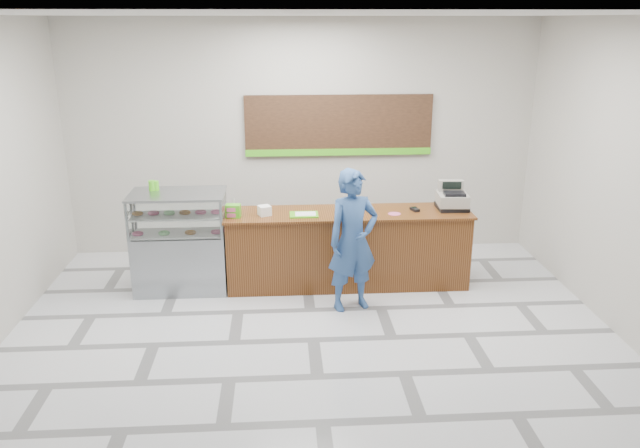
{
  "coord_description": "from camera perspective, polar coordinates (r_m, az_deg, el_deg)",
  "views": [
    {
      "loc": [
        -0.33,
        -6.28,
        3.45
      ],
      "look_at": [
        0.13,
        0.9,
        1.08
      ],
      "focal_mm": 35.0,
      "sensor_mm": 36.0,
      "label": 1
    }
  ],
  "objects": [
    {
      "name": "floor",
      "position": [
        7.17,
        -0.61,
        -10.55
      ],
      "size": [
        7.0,
        7.0,
        0.0
      ],
      "primitive_type": "plane",
      "color": "silver",
      "rests_on": "ground"
    },
    {
      "name": "back_wall",
      "position": [
        9.44,
        -1.66,
        7.82
      ],
      "size": [
        7.0,
        0.0,
        7.0
      ],
      "primitive_type": "plane",
      "rotation": [
        1.57,
        0.0,
        0.0
      ],
      "color": "#B7B3A8",
      "rests_on": "floor"
    },
    {
      "name": "ceiling",
      "position": [
        6.29,
        -0.72,
        18.64
      ],
      "size": [
        7.0,
        7.0,
        0.0
      ],
      "primitive_type": "plane",
      "rotation": [
        3.14,
        0.0,
        0.0
      ],
      "color": "silver",
      "rests_on": "back_wall"
    },
    {
      "name": "sales_counter",
      "position": [
        8.41,
        2.54,
        -2.24
      ],
      "size": [
        3.26,
        0.76,
        1.03
      ],
      "color": "brown",
      "rests_on": "floor"
    },
    {
      "name": "display_case",
      "position": [
        8.41,
        -12.65,
        -1.52
      ],
      "size": [
        1.22,
        0.72,
        1.33
      ],
      "color": "gray",
      "rests_on": "floor"
    },
    {
      "name": "menu_board",
      "position": [
        9.4,
        1.73,
        8.91
      ],
      "size": [
        2.8,
        0.06,
        0.9
      ],
      "color": "black",
      "rests_on": "back_wall"
    },
    {
      "name": "cash_register",
      "position": [
        8.52,
        11.98,
        2.27
      ],
      "size": [
        0.42,
        0.43,
        0.37
      ],
      "rotation": [
        0.0,
        0.0,
        -0.07
      ],
      "color": "black",
      "rests_on": "sales_counter"
    },
    {
      "name": "card_terminal",
      "position": [
        8.38,
        8.66,
        1.33
      ],
      "size": [
        0.12,
        0.16,
        0.04
      ],
      "primitive_type": "cube",
      "rotation": [
        0.0,
        0.0,
        0.33
      ],
      "color": "black",
      "rests_on": "sales_counter"
    },
    {
      "name": "serving_tray",
      "position": [
        8.09,
        -1.47,
        0.87
      ],
      "size": [
        0.37,
        0.27,
        0.02
      ],
      "rotation": [
        0.0,
        0.0,
        -0.01
      ],
      "color": "#55C61A",
      "rests_on": "sales_counter"
    },
    {
      "name": "napkin_box",
      "position": [
        8.11,
        -5.1,
        1.23
      ],
      "size": [
        0.19,
        0.19,
        0.13
      ],
      "primitive_type": "cube",
      "rotation": [
        0.0,
        0.0,
        0.38
      ],
      "color": "white",
      "rests_on": "sales_counter"
    },
    {
      "name": "straw_cup",
      "position": [
        8.22,
        -7.87,
        1.3
      ],
      "size": [
        0.07,
        0.07,
        0.11
      ],
      "primitive_type": "cylinder",
      "color": "silver",
      "rests_on": "sales_counter"
    },
    {
      "name": "promo_box",
      "position": [
        8.08,
        -7.94,
        1.2
      ],
      "size": [
        0.2,
        0.14,
        0.17
      ],
      "primitive_type": "cube",
      "rotation": [
        0.0,
        0.0,
        -0.11
      ],
      "color": "#4BBF1B",
      "rests_on": "sales_counter"
    },
    {
      "name": "donut_decal",
      "position": [
        8.21,
        6.82,
        0.93
      ],
      "size": [
        0.17,
        0.17,
        0.0
      ],
      "primitive_type": "cylinder",
      "color": "#CF5481",
      "rests_on": "sales_counter"
    },
    {
      "name": "green_cup_left",
      "position": [
        8.41,
        -14.78,
        3.41
      ],
      "size": [
        0.08,
        0.08,
        0.12
      ],
      "primitive_type": "cylinder",
      "color": "#4BBF1B",
      "rests_on": "display_case"
    },
    {
      "name": "green_cup_right",
      "position": [
        8.4,
        -15.11,
        3.41
      ],
      "size": [
        0.09,
        0.09,
        0.13
      ],
      "primitive_type": "cylinder",
      "color": "#4BBF1B",
      "rests_on": "display_case"
    },
    {
      "name": "customer",
      "position": [
        7.61,
        3.03,
        -1.51
      ],
      "size": [
        0.75,
        0.61,
        1.78
      ],
      "primitive_type": "imported",
      "rotation": [
        0.0,
        0.0,
        0.32
      ],
      "color": "#2B4D84",
      "rests_on": "floor"
    }
  ]
}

